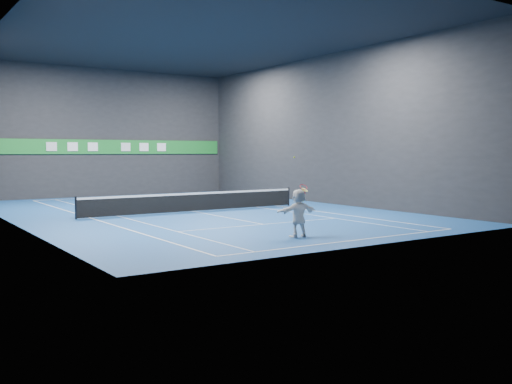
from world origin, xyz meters
TOP-DOWN VIEW (x-y plane):
  - ground at (0.00, 0.00)m, footprint 26.00×26.00m
  - ceiling at (0.00, 0.00)m, footprint 26.00×26.00m
  - wall_back at (0.00, 13.00)m, footprint 18.00×0.10m
  - wall_front at (0.00, -13.00)m, footprint 18.00×0.10m
  - wall_left at (-9.00, 0.00)m, footprint 0.10×26.00m
  - wall_right at (9.00, 0.00)m, footprint 0.10×26.00m
  - baseline_near at (0.00, -11.89)m, footprint 10.98×0.08m
  - baseline_far at (0.00, 11.89)m, footprint 10.98×0.08m
  - sideline_doubles_left at (-5.49, 0.00)m, footprint 0.08×23.78m
  - sideline_doubles_right at (5.49, 0.00)m, footprint 0.08×23.78m
  - sideline_singles_left at (-4.11, 0.00)m, footprint 0.06×23.78m
  - sideline_singles_right at (4.11, 0.00)m, footprint 0.06×23.78m
  - service_line_near at (0.00, -6.40)m, footprint 8.23×0.06m
  - service_line_far at (0.00, 6.40)m, footprint 8.23×0.06m
  - center_service_line at (0.00, 0.00)m, footprint 0.06×12.80m
  - player at (-1.00, -10.13)m, footprint 1.68×0.63m
  - tennis_ball at (-1.14, -10.05)m, footprint 0.06×0.06m
  - tennis_net at (0.00, 0.00)m, footprint 12.50×0.10m
  - sponsor_banner at (0.00, 12.93)m, footprint 17.64×0.11m
  - tennis_racket at (-0.72, -10.08)m, footprint 0.44×0.33m

SIDE VIEW (x-z plane):
  - ground at x=0.00m, z-range 0.00..0.00m
  - baseline_near at x=0.00m, z-range 0.00..0.01m
  - baseline_far at x=0.00m, z-range 0.00..0.01m
  - sideline_doubles_left at x=-5.49m, z-range 0.00..0.01m
  - sideline_doubles_right at x=5.49m, z-range 0.00..0.01m
  - sideline_singles_left at x=-4.11m, z-range 0.00..0.01m
  - sideline_singles_right at x=4.11m, z-range 0.00..0.01m
  - service_line_near at x=0.00m, z-range 0.00..0.01m
  - service_line_far at x=0.00m, z-range 0.00..0.01m
  - center_service_line at x=0.00m, z-range 0.00..0.01m
  - tennis_net at x=0.00m, z-range 0.00..1.07m
  - player at x=-1.00m, z-range 0.00..1.78m
  - tennis_racket at x=-0.72m, z-range 1.42..2.11m
  - tennis_ball at x=-1.14m, z-range 2.91..2.97m
  - sponsor_banner at x=0.00m, z-range 3.00..4.00m
  - wall_back at x=0.00m, z-range 0.00..9.00m
  - wall_front at x=0.00m, z-range 0.00..9.00m
  - wall_left at x=-9.00m, z-range 0.00..9.00m
  - wall_right at x=9.00m, z-range 0.00..9.00m
  - ceiling at x=0.00m, z-range 9.00..9.00m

